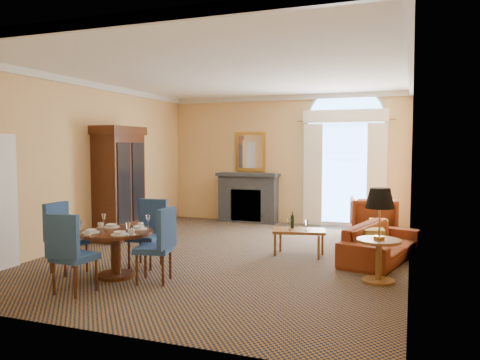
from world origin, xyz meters
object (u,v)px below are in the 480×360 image
(sofa, at_px, (381,243))
(side_table, at_px, (379,223))
(armoire, at_px, (119,185))
(armchair, at_px, (373,217))
(coffee_table, at_px, (299,232))
(dining_table, at_px, (116,242))

(sofa, distance_m, side_table, 1.48)
(armoire, relative_size, sofa, 1.14)
(armoire, bearing_deg, armchair, 21.83)
(coffee_table, bearing_deg, sofa, -6.97)
(dining_table, height_order, coffee_table, dining_table)
(coffee_table, relative_size, side_table, 0.76)
(armchair, relative_size, side_table, 0.72)
(dining_table, xyz_separation_m, coffee_table, (2.21, 2.29, -0.09))
(armchair, bearing_deg, coffee_table, 54.17)
(dining_table, bearing_deg, armchair, 53.74)
(dining_table, height_order, sofa, dining_table)
(dining_table, distance_m, armchair, 5.59)
(armoire, distance_m, dining_table, 3.08)
(armchair, distance_m, coffee_table, 2.48)
(sofa, bearing_deg, side_table, -163.54)
(armoire, height_order, sofa, armoire)
(armoire, bearing_deg, sofa, -0.86)
(armchair, bearing_deg, dining_table, 44.23)
(armoire, relative_size, coffee_table, 2.33)
(armchair, distance_m, side_table, 3.49)
(dining_table, height_order, side_table, side_table)
(sofa, height_order, armchair, armchair)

